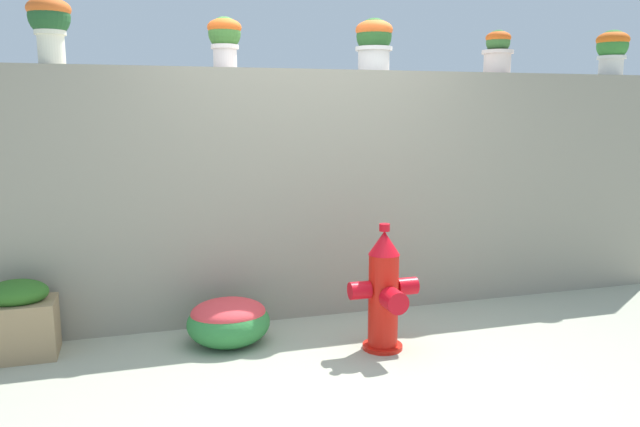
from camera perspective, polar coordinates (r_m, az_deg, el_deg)
ground_plane at (r=4.19m, az=2.41°, el=-13.44°), size 24.00×24.00×0.00m
stone_wall at (r=4.96m, az=-1.71°, el=1.83°), size 6.80×0.37×1.94m
potted_plant_1 at (r=4.77m, az=-23.74°, el=16.06°), size 0.29×0.29×0.46m
potted_plant_2 at (r=4.85m, az=-8.81°, el=15.86°), size 0.26×0.26×0.38m
potted_plant_3 at (r=5.14m, az=5.01°, el=15.63°), size 0.30×0.30×0.42m
potted_plant_4 at (r=5.65m, az=16.11°, el=14.32°), size 0.27×0.27×0.37m
potted_plant_5 at (r=6.41m, az=25.40°, el=13.64°), size 0.29×0.29×0.41m
fire_hydrant at (r=4.27m, az=5.95°, el=-7.31°), size 0.49×0.40×0.88m
flower_bush_left at (r=4.46m, az=-8.46°, el=-9.69°), size 0.59×0.53×0.34m
planter_box at (r=4.62m, az=-26.07°, el=-8.86°), size 0.47×0.33×0.53m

